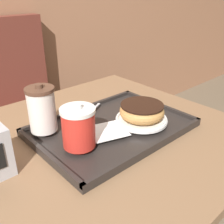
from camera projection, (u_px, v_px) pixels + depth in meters
cafe_table at (102, 181)px, 0.89m from camera, size 0.84×0.80×0.75m
serving_tray at (112, 128)px, 0.82m from camera, size 0.47×0.33×0.02m
napkin_paper at (106, 131)px, 0.77m from camera, size 0.14×0.13×0.00m
coffee_cup_front at (79, 127)px, 0.68m from camera, size 0.09×0.09×0.12m
coffee_cup_rear at (42, 109)px, 0.75m from camera, size 0.08×0.08×0.14m
plate_with_chocolate_donut at (141, 119)px, 0.82m from camera, size 0.16×0.16×0.01m
donut_chocolate_glazed at (142, 111)px, 0.81m from camera, size 0.14×0.14×0.04m
spoon at (87, 115)px, 0.86m from camera, size 0.13×0.08×0.01m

